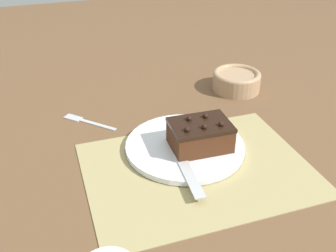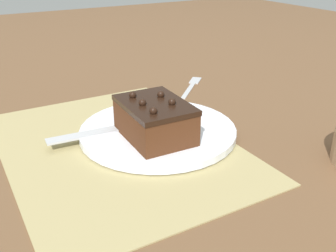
# 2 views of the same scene
# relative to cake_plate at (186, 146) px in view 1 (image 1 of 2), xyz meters

# --- Properties ---
(ground_plane) EXTENTS (3.00, 3.00, 0.00)m
(ground_plane) POSITION_rel_cake_plate_xyz_m (0.00, 0.08, -0.01)
(ground_plane) COLOR brown
(placemat_woven) EXTENTS (0.46, 0.34, 0.00)m
(placemat_woven) POSITION_rel_cake_plate_xyz_m (0.00, 0.08, -0.01)
(placemat_woven) COLOR tan
(placemat_woven) RESTS_ON ground_plane
(cake_plate) EXTENTS (0.26, 0.26, 0.01)m
(cake_plate) POSITION_rel_cake_plate_xyz_m (0.00, 0.00, 0.00)
(cake_plate) COLOR white
(cake_plate) RESTS_ON placemat_woven
(chocolate_cake) EXTENTS (0.13, 0.10, 0.07)m
(chocolate_cake) POSITION_rel_cake_plate_xyz_m (-0.02, 0.02, 0.04)
(chocolate_cake) COLOR #472614
(chocolate_cake) RESTS_ON cake_plate
(serving_knife) EXTENTS (0.04, 0.21, 0.01)m
(serving_knife) POSITION_rel_cake_plate_xyz_m (0.03, 0.04, 0.01)
(serving_knife) COLOR #472D19
(serving_knife) RESTS_ON cake_plate
(small_bowl) EXTENTS (0.14, 0.14, 0.06)m
(small_bowl) POSITION_rel_cake_plate_xyz_m (-0.24, -0.24, 0.02)
(small_bowl) COLOR tan
(small_bowl) RESTS_ON ground_plane
(dessert_fork) EXTENTS (0.12, 0.12, 0.01)m
(dessert_fork) POSITION_rel_cake_plate_xyz_m (0.19, -0.19, -0.01)
(dessert_fork) COLOR #B7BABF
(dessert_fork) RESTS_ON ground_plane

